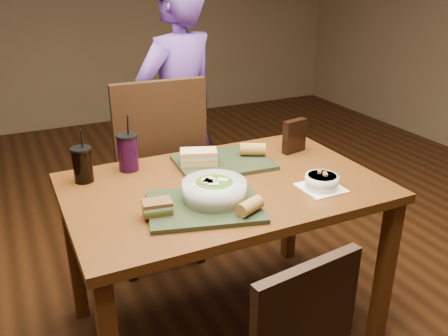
{
  "coord_description": "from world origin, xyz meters",
  "views": [
    {
      "loc": [
        -0.78,
        -1.63,
        1.59
      ],
      "look_at": [
        0.0,
        0.0,
        0.82
      ],
      "focal_mm": 38.0,
      "sensor_mm": 36.0,
      "label": 1
    }
  ],
  "objects_px": {
    "salad_bowl": "(214,189)",
    "baguette_far": "(253,149)",
    "sandwich_far": "(199,157)",
    "tray_far": "(223,162)",
    "sandwich_near": "(157,207)",
    "tray_near": "(205,206)",
    "chair_far": "(156,166)",
    "cup_cola": "(83,165)",
    "chip_bag": "(294,136)",
    "baguette_near": "(250,206)",
    "diner": "(179,116)",
    "soup_bowl": "(322,181)",
    "dining_table": "(224,203)",
    "cup_berry": "(128,152)"
  },
  "relations": [
    {
      "from": "salad_bowl",
      "to": "baguette_far",
      "type": "distance_m",
      "value": 0.49
    },
    {
      "from": "salad_bowl",
      "to": "sandwich_far",
      "type": "relative_size",
      "value": 1.34
    },
    {
      "from": "tray_far",
      "to": "sandwich_near",
      "type": "relative_size",
      "value": 3.67
    },
    {
      "from": "tray_near",
      "to": "baguette_far",
      "type": "distance_m",
      "value": 0.55
    },
    {
      "from": "chair_far",
      "to": "cup_cola",
      "type": "height_order",
      "value": "chair_far"
    },
    {
      "from": "tray_near",
      "to": "chip_bag",
      "type": "distance_m",
      "value": 0.73
    },
    {
      "from": "chip_bag",
      "to": "tray_near",
      "type": "bearing_deg",
      "value": -161.83
    },
    {
      "from": "tray_far",
      "to": "cup_cola",
      "type": "height_order",
      "value": "cup_cola"
    },
    {
      "from": "tray_near",
      "to": "baguette_near",
      "type": "distance_m",
      "value": 0.18
    },
    {
      "from": "chair_far",
      "to": "diner",
      "type": "xyz_separation_m",
      "value": [
        0.23,
        0.26,
        0.18
      ]
    },
    {
      "from": "chip_bag",
      "to": "cup_cola",
      "type": "bearing_deg",
      "value": 163.4
    },
    {
      "from": "diner",
      "to": "sandwich_near",
      "type": "distance_m",
      "value": 1.16
    },
    {
      "from": "baguette_near",
      "to": "chip_bag",
      "type": "height_order",
      "value": "chip_bag"
    },
    {
      "from": "sandwich_far",
      "to": "baguette_far",
      "type": "relative_size",
      "value": 1.56
    },
    {
      "from": "chair_far",
      "to": "baguette_far",
      "type": "bearing_deg",
      "value": -53.21
    },
    {
      "from": "sandwich_far",
      "to": "cup_cola",
      "type": "bearing_deg",
      "value": 172.04
    },
    {
      "from": "tray_far",
      "to": "sandwich_far",
      "type": "xyz_separation_m",
      "value": [
        -0.12,
        0.01,
        0.04
      ]
    },
    {
      "from": "chip_bag",
      "to": "sandwich_near",
      "type": "bearing_deg",
      "value": -168.3
    },
    {
      "from": "diner",
      "to": "sandwich_far",
      "type": "xyz_separation_m",
      "value": [
        -0.17,
        -0.69,
        0.02
      ]
    },
    {
      "from": "diner",
      "to": "tray_far",
      "type": "distance_m",
      "value": 0.71
    },
    {
      "from": "soup_bowl",
      "to": "baguette_near",
      "type": "distance_m",
      "value": 0.39
    },
    {
      "from": "sandwich_near",
      "to": "dining_table",
      "type": "bearing_deg",
      "value": 25.09
    },
    {
      "from": "baguette_far",
      "to": "soup_bowl",
      "type": "bearing_deg",
      "value": -76.57
    },
    {
      "from": "tray_near",
      "to": "sandwich_far",
      "type": "bearing_deg",
      "value": 70.36
    },
    {
      "from": "tray_near",
      "to": "baguette_far",
      "type": "xyz_separation_m",
      "value": [
        0.41,
        0.36,
        0.04
      ]
    },
    {
      "from": "dining_table",
      "to": "baguette_far",
      "type": "relative_size",
      "value": 11.02
    },
    {
      "from": "diner",
      "to": "sandwich_far",
      "type": "height_order",
      "value": "diner"
    },
    {
      "from": "dining_table",
      "to": "sandwich_far",
      "type": "bearing_deg",
      "value": 97.71
    },
    {
      "from": "dining_table",
      "to": "tray_near",
      "type": "bearing_deg",
      "value": -133.35
    },
    {
      "from": "chip_bag",
      "to": "dining_table",
      "type": "bearing_deg",
      "value": -169.8
    },
    {
      "from": "cup_berry",
      "to": "chip_bag",
      "type": "height_order",
      "value": "cup_berry"
    },
    {
      "from": "tray_far",
      "to": "cup_berry",
      "type": "distance_m",
      "value": 0.43
    },
    {
      "from": "sandwich_near",
      "to": "soup_bowl",
      "type": "bearing_deg",
      "value": -4.53
    },
    {
      "from": "sandwich_far",
      "to": "baguette_near",
      "type": "distance_m",
      "value": 0.51
    },
    {
      "from": "diner",
      "to": "cup_berry",
      "type": "distance_m",
      "value": 0.75
    },
    {
      "from": "dining_table",
      "to": "soup_bowl",
      "type": "relative_size",
      "value": 7.74
    },
    {
      "from": "tray_far",
      "to": "cup_cola",
      "type": "distance_m",
      "value": 0.62
    },
    {
      "from": "chip_bag",
      "to": "salad_bowl",
      "type": "bearing_deg",
      "value": -161.62
    },
    {
      "from": "chair_far",
      "to": "salad_bowl",
      "type": "relative_size",
      "value": 4.43
    },
    {
      "from": "soup_bowl",
      "to": "chip_bag",
      "type": "relative_size",
      "value": 1.03
    },
    {
      "from": "tray_near",
      "to": "chip_bag",
      "type": "xyz_separation_m",
      "value": [
        0.63,
        0.36,
        0.07
      ]
    },
    {
      "from": "cup_cola",
      "to": "baguette_near",
      "type": "bearing_deg",
      "value": -50.12
    },
    {
      "from": "cup_cola",
      "to": "chip_bag",
      "type": "relative_size",
      "value": 1.43
    },
    {
      "from": "sandwich_near",
      "to": "chip_bag",
      "type": "xyz_separation_m",
      "value": [
        0.81,
        0.35,
        0.04
      ]
    },
    {
      "from": "baguette_far",
      "to": "salad_bowl",
      "type": "bearing_deg",
      "value": -136.25
    },
    {
      "from": "salad_bowl",
      "to": "baguette_near",
      "type": "xyz_separation_m",
      "value": [
        0.07,
        -0.16,
        -0.02
      ]
    },
    {
      "from": "soup_bowl",
      "to": "sandwich_far",
      "type": "xyz_separation_m",
      "value": [
        -0.37,
        0.42,
        0.02
      ]
    },
    {
      "from": "diner",
      "to": "baguette_near",
      "type": "xyz_separation_m",
      "value": [
        -0.18,
        -1.2,
        0.01
      ]
    },
    {
      "from": "salad_bowl",
      "to": "chip_bag",
      "type": "relative_size",
      "value": 1.51
    },
    {
      "from": "baguette_near",
      "to": "chip_bag",
      "type": "bearing_deg",
      "value": 43.76
    }
  ]
}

